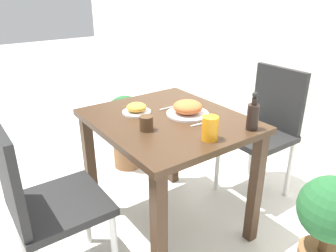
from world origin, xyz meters
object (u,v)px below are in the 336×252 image
chair_far (265,125)px  juice_glass (211,128)px  potted_plant_left (126,126)px  side_plate (136,109)px  potted_plant_right (327,227)px  chair_near (42,199)px  sauce_bottle (253,115)px  food_plate (188,109)px  drink_cup (146,123)px

chair_far → juice_glass: bearing=-70.5°
potted_plant_left → side_plate: bearing=-22.3°
side_plate → potted_plant_right: bearing=23.8°
potted_plant_left → potted_plant_right: (1.64, 0.17, 0.02)m
chair_near → potted_plant_left: chair_near is taller
potted_plant_right → sauce_bottle: bearing=-170.6°
side_plate → potted_plant_right: side_plate is taller
chair_near → sauce_bottle: size_ratio=4.54×
potted_plant_right → chair_far: bearing=148.8°
chair_far → potted_plant_left: size_ratio=1.47×
food_plate → chair_far: bearing=86.8°
food_plate → sauce_bottle: 0.38m
chair_far → sauce_bottle: sauce_bottle is taller
food_plate → juice_glass: juice_glass is taller
drink_cup → juice_glass: size_ratio=0.64×
chair_near → potted_plant_left: size_ratio=1.47×
side_plate → drink_cup: drink_cup is taller
potted_plant_left → potted_plant_right: potted_plant_right is taller
food_plate → potted_plant_left: (-0.84, 0.04, -0.42)m
side_plate → drink_cup: (0.24, -0.08, 0.01)m
food_plate → potted_plant_left: 0.94m
side_plate → food_plate: bearing=49.5°
side_plate → drink_cup: size_ratio=2.16×
side_plate → juice_glass: bearing=12.1°
drink_cup → sauce_bottle: (0.31, 0.45, 0.04)m
drink_cup → side_plate: bearing=161.0°
side_plate → potted_plant_left: side_plate is taller
chair_near → side_plate: (-0.19, 0.63, 0.25)m
juice_glass → drink_cup: bearing=-144.7°
side_plate → chair_near: bearing=-72.9°
sauce_bottle → potted_plant_left: (-1.19, -0.10, -0.46)m
chair_near → drink_cup: chair_near is taller
chair_near → food_plate: 0.89m
chair_far → drink_cup: (0.01, -0.98, 0.26)m
chair_near → juice_glass: (0.31, 0.74, 0.28)m
side_plate → drink_cup: bearing=-19.0°
chair_near → drink_cup: bearing=-94.4°
side_plate → drink_cup: 0.25m
side_plate → juice_glass: juice_glass is taller
food_plate → potted_plant_left: bearing=177.2°
food_plate → potted_plant_right: food_plate is taller
juice_glass → potted_plant_right: (0.48, 0.33, -0.42)m
juice_glass → food_plate: bearing=160.0°
side_plate → sauce_bottle: (0.54, 0.36, 0.05)m
potted_plant_right → juice_glass: bearing=-145.8°
chair_far → drink_cup: bearing=-89.5°
chair_far → drink_cup: size_ratio=11.99×
potted_plant_left → sauce_bottle: bearing=4.7°
chair_far → potted_plant_left: (-0.88, -0.63, -0.16)m
sauce_bottle → potted_plant_left: size_ratio=0.32×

